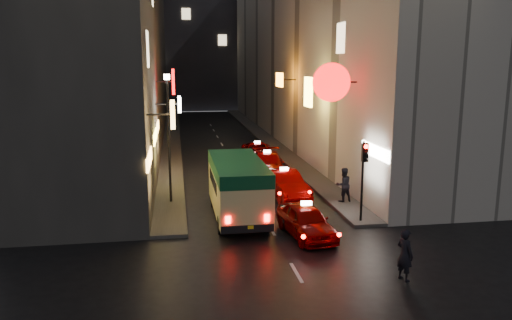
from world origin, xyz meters
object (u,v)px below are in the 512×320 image
minibus (238,182)px  taxi_near (306,218)px  lamp_post (169,130)px  traffic_light (364,164)px  pedestrian_crossing (405,251)px

minibus → taxi_near: minibus is taller
taxi_near → lamp_post: size_ratio=0.80×
taxi_near → traffic_light: 3.53m
pedestrian_crossing → traffic_light: bearing=-28.5°
minibus → traffic_light: 5.58m
minibus → lamp_post: (-3.00, 2.78, 2.04)m
taxi_near → lamp_post: bearing=134.4°
pedestrian_crossing → lamp_post: size_ratio=0.31×
taxi_near → lamp_post: (-5.43, 5.55, 2.97)m
minibus → taxi_near: (2.43, -2.77, -0.92)m
minibus → traffic_light: bearing=-18.6°
minibus → taxi_near: size_ratio=1.25×
minibus → pedestrian_crossing: 8.61m
taxi_near → minibus: bearing=131.2°
minibus → taxi_near: bearing=-48.8°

